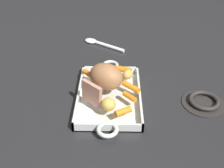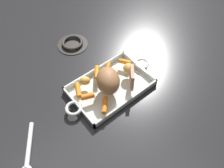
{
  "view_description": "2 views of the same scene",
  "coord_description": "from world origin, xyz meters",
  "px_view_note": "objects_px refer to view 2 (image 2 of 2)",
  "views": [
    {
      "loc": [
        0.78,
        0.02,
        0.62
      ],
      "look_at": [
        0.0,
        0.01,
        0.06
      ],
      "focal_mm": 44.95,
      "sensor_mm": 36.0,
      "label": 1
    },
    {
      "loc": [
        -0.34,
        -0.43,
        0.76
      ],
      "look_at": [
        -0.01,
        -0.03,
        0.07
      ],
      "focal_mm": 35.17,
      "sensor_mm": 36.0,
      "label": 2
    }
  ],
  "objects_px": {
    "roasting_dish": "(111,87)",
    "baby_carrot_northwest": "(78,90)",
    "potato_halved": "(85,81)",
    "baby_carrot_southwest": "(125,62)",
    "potato_near_roast": "(128,68)",
    "pork_roast": "(108,81)",
    "baby_carrot_long": "(108,67)",
    "roast_slice_thick": "(132,78)",
    "baby_carrot_center_left": "(97,72)",
    "serving_spoon": "(28,158)",
    "baby_carrot_center_right": "(87,96)",
    "stove_burner_rear": "(73,43)",
    "baby_carrot_short": "(105,105)"
  },
  "relations": [
    {
      "from": "baby_carrot_center_right",
      "to": "baby_carrot_center_left",
      "type": "distance_m",
      "value": 0.13
    },
    {
      "from": "potato_halved",
      "to": "stove_burner_rear",
      "type": "height_order",
      "value": "potato_halved"
    },
    {
      "from": "pork_roast",
      "to": "baby_carrot_center_left",
      "type": "height_order",
      "value": "pork_roast"
    },
    {
      "from": "pork_roast",
      "to": "serving_spoon",
      "type": "height_order",
      "value": "pork_roast"
    },
    {
      "from": "roast_slice_thick",
      "to": "stove_burner_rear",
      "type": "height_order",
      "value": "roast_slice_thick"
    },
    {
      "from": "pork_roast",
      "to": "baby_carrot_short",
      "type": "xyz_separation_m",
      "value": [
        -0.07,
        -0.06,
        -0.04
      ]
    },
    {
      "from": "potato_halved",
      "to": "stove_burner_rear",
      "type": "relative_size",
      "value": 0.29
    },
    {
      "from": "roast_slice_thick",
      "to": "potato_near_roast",
      "type": "distance_m",
      "value": 0.07
    },
    {
      "from": "baby_carrot_long",
      "to": "potato_halved",
      "type": "xyz_separation_m",
      "value": [
        -0.12,
        -0.0,
        0.01
      ]
    },
    {
      "from": "potato_near_roast",
      "to": "serving_spoon",
      "type": "distance_m",
      "value": 0.51
    },
    {
      "from": "roasting_dish",
      "to": "baby_carrot_northwest",
      "type": "height_order",
      "value": "baby_carrot_northwest"
    },
    {
      "from": "baby_carrot_southwest",
      "to": "baby_carrot_northwest",
      "type": "bearing_deg",
      "value": 179.22
    },
    {
      "from": "baby_carrot_center_left",
      "to": "baby_carrot_northwest",
      "type": "relative_size",
      "value": 1.09
    },
    {
      "from": "baby_carrot_center_right",
      "to": "baby_carrot_center_left",
      "type": "height_order",
      "value": "baby_carrot_center_right"
    },
    {
      "from": "roasting_dish",
      "to": "stove_burner_rear",
      "type": "distance_m",
      "value": 0.33
    },
    {
      "from": "roast_slice_thick",
      "to": "stove_burner_rear",
      "type": "relative_size",
      "value": 0.51
    },
    {
      "from": "baby_carrot_center_left",
      "to": "baby_carrot_northwest",
      "type": "distance_m",
      "value": 0.12
    },
    {
      "from": "pork_roast",
      "to": "baby_carrot_long",
      "type": "xyz_separation_m",
      "value": [
        0.06,
        0.08,
        -0.04
      ]
    },
    {
      "from": "roasting_dish",
      "to": "pork_roast",
      "type": "height_order",
      "value": "pork_roast"
    },
    {
      "from": "roast_slice_thick",
      "to": "stove_burner_rear",
      "type": "bearing_deg",
      "value": 96.44
    },
    {
      "from": "baby_carrot_southwest",
      "to": "roast_slice_thick",
      "type": "bearing_deg",
      "value": -117.97
    },
    {
      "from": "baby_carrot_long",
      "to": "potato_near_roast",
      "type": "distance_m",
      "value": 0.09
    },
    {
      "from": "roasting_dish",
      "to": "baby_carrot_northwest",
      "type": "xyz_separation_m",
      "value": [
        -0.13,
        0.05,
        0.03
      ]
    },
    {
      "from": "roast_slice_thick",
      "to": "potato_near_roast",
      "type": "height_order",
      "value": "roast_slice_thick"
    },
    {
      "from": "baby_carrot_center_right",
      "to": "potato_near_roast",
      "type": "height_order",
      "value": "potato_near_roast"
    },
    {
      "from": "baby_carrot_center_left",
      "to": "potato_halved",
      "type": "distance_m",
      "value": 0.07
    },
    {
      "from": "baby_carrot_southwest",
      "to": "baby_carrot_short",
      "type": "bearing_deg",
      "value": -149.8
    },
    {
      "from": "baby_carrot_center_left",
      "to": "stove_burner_rear",
      "type": "bearing_deg",
      "value": 82.0
    },
    {
      "from": "potato_halved",
      "to": "serving_spoon",
      "type": "relative_size",
      "value": 0.22
    },
    {
      "from": "baby_carrot_center_left",
      "to": "roasting_dish",
      "type": "bearing_deg",
      "value": -80.56
    },
    {
      "from": "potato_near_roast",
      "to": "serving_spoon",
      "type": "height_order",
      "value": "potato_near_roast"
    },
    {
      "from": "roast_slice_thick",
      "to": "baby_carrot_center_left",
      "type": "xyz_separation_m",
      "value": [
        -0.08,
        0.13,
        -0.03
      ]
    },
    {
      "from": "roast_slice_thick",
      "to": "serving_spoon",
      "type": "height_order",
      "value": "roast_slice_thick"
    },
    {
      "from": "roasting_dish",
      "to": "baby_carrot_southwest",
      "type": "distance_m",
      "value": 0.13
    },
    {
      "from": "potato_halved",
      "to": "baby_carrot_short",
      "type": "bearing_deg",
      "value": -92.76
    },
    {
      "from": "baby_carrot_short",
      "to": "stove_burner_rear",
      "type": "relative_size",
      "value": 0.45
    },
    {
      "from": "baby_carrot_center_right",
      "to": "baby_carrot_northwest",
      "type": "relative_size",
      "value": 0.81
    },
    {
      "from": "baby_carrot_long",
      "to": "baby_carrot_center_left",
      "type": "height_order",
      "value": "baby_carrot_center_left"
    },
    {
      "from": "baby_carrot_southwest",
      "to": "potato_near_roast",
      "type": "xyz_separation_m",
      "value": [
        -0.02,
        -0.04,
        0.01
      ]
    },
    {
      "from": "baby_carrot_short",
      "to": "roast_slice_thick",
      "type": "bearing_deg",
      "value": 7.23
    },
    {
      "from": "pork_roast",
      "to": "baby_carrot_long",
      "type": "height_order",
      "value": "pork_roast"
    },
    {
      "from": "pork_roast",
      "to": "baby_carrot_short",
      "type": "relative_size",
      "value": 1.81
    },
    {
      "from": "stove_burner_rear",
      "to": "serving_spoon",
      "type": "relative_size",
      "value": 0.75
    },
    {
      "from": "pork_roast",
      "to": "potato_halved",
      "type": "bearing_deg",
      "value": 127.38
    },
    {
      "from": "baby_carrot_center_right",
      "to": "stove_burner_rear",
      "type": "relative_size",
      "value": 0.33
    },
    {
      "from": "baby_carrot_southwest",
      "to": "potato_near_roast",
      "type": "distance_m",
      "value": 0.05
    },
    {
      "from": "baby_carrot_short",
      "to": "pork_roast",
      "type": "bearing_deg",
      "value": 43.45
    },
    {
      "from": "baby_carrot_center_right",
      "to": "baby_carrot_short",
      "type": "xyz_separation_m",
      "value": [
        0.03,
        -0.08,
        -0.0
      ]
    },
    {
      "from": "potato_halved",
      "to": "baby_carrot_northwest",
      "type": "bearing_deg",
      "value": -160.63
    },
    {
      "from": "baby_carrot_southwest",
      "to": "baby_carrot_short",
      "type": "height_order",
      "value": "same"
    }
  ]
}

